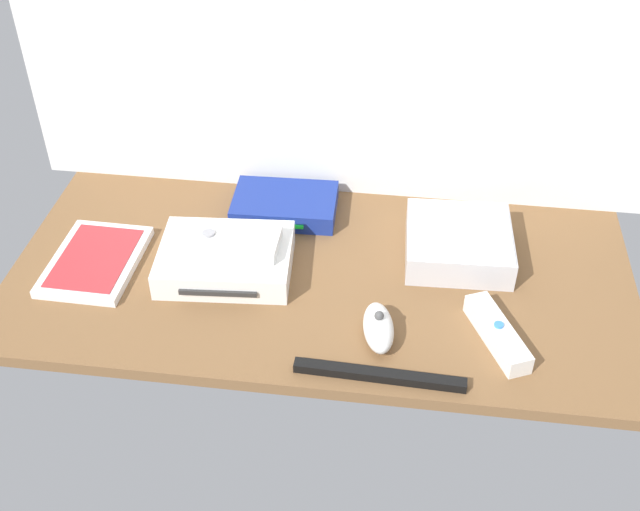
# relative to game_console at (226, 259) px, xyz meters

# --- Properties ---
(ground_plane) EXTENTS (1.00, 0.48, 0.02)m
(ground_plane) POSITION_rel_game_console_xyz_m (0.15, 0.01, -0.03)
(ground_plane) COLOR brown
(ground_plane) RESTS_ON ground
(back_wall) EXTENTS (1.10, 0.01, 0.64)m
(back_wall) POSITION_rel_game_console_xyz_m (0.15, 0.25, 0.30)
(back_wall) COLOR white
(back_wall) RESTS_ON ground
(game_console) EXTENTS (0.22, 0.18, 0.04)m
(game_console) POSITION_rel_game_console_xyz_m (0.00, 0.00, 0.00)
(game_console) COLOR white
(game_console) RESTS_ON ground_plane
(mini_computer) EXTENTS (0.18, 0.18, 0.05)m
(mini_computer) POSITION_rel_game_console_xyz_m (0.37, 0.09, 0.00)
(mini_computer) COLOR silver
(mini_computer) RESTS_ON ground_plane
(game_case) EXTENTS (0.14, 0.19, 0.02)m
(game_case) POSITION_rel_game_console_xyz_m (-0.21, -0.02, -0.01)
(game_case) COLOR white
(game_case) RESTS_ON ground_plane
(network_router) EXTENTS (0.18, 0.13, 0.03)m
(network_router) POSITION_rel_game_console_xyz_m (0.07, 0.17, -0.00)
(network_router) COLOR navy
(network_router) RESTS_ON ground_plane
(remote_wand) EXTENTS (0.09, 0.15, 0.03)m
(remote_wand) POSITION_rel_game_console_xyz_m (0.43, -0.11, -0.01)
(remote_wand) COLOR white
(remote_wand) RESTS_ON ground_plane
(remote_nunchuk) EXTENTS (0.06, 0.11, 0.05)m
(remote_nunchuk) POSITION_rel_game_console_xyz_m (0.25, -0.12, -0.00)
(remote_nunchuk) COLOR white
(remote_nunchuk) RESTS_ON ground_plane
(remote_classic_pad) EXTENTS (0.14, 0.08, 0.02)m
(remote_classic_pad) POSITION_rel_game_console_xyz_m (0.01, 0.01, 0.03)
(remote_classic_pad) COLOR white
(remote_classic_pad) RESTS_ON game_console
(sensor_bar) EXTENTS (0.24, 0.03, 0.01)m
(sensor_bar) POSITION_rel_game_console_xyz_m (0.26, -0.20, -0.01)
(sensor_bar) COLOR black
(sensor_bar) RESTS_ON ground_plane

